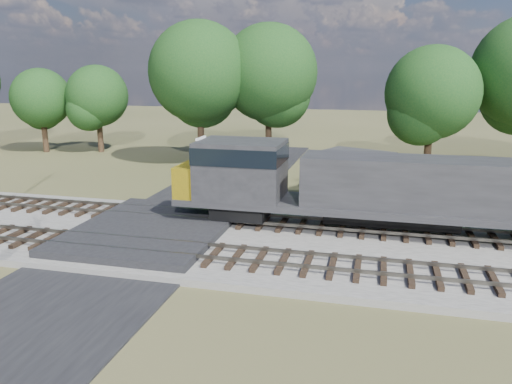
# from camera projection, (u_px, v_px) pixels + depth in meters

# --- Properties ---
(ground) EXTENTS (160.00, 160.00, 0.00)m
(ground) POSITION_uv_depth(u_px,v_px,m) (148.00, 240.00, 24.02)
(ground) COLOR #424726
(ground) RESTS_ON ground
(ballast_bed) EXTENTS (140.00, 10.00, 0.30)m
(ballast_bed) POSITION_uv_depth(u_px,v_px,m) (360.00, 252.00, 22.11)
(ballast_bed) COLOR gray
(ballast_bed) RESTS_ON ground
(road) EXTENTS (7.00, 60.00, 0.08)m
(road) POSITION_uv_depth(u_px,v_px,m) (148.00, 240.00, 24.01)
(road) COLOR black
(road) RESTS_ON ground
(crossing_panel) EXTENTS (7.00, 9.00, 0.62)m
(crossing_panel) POSITION_uv_depth(u_px,v_px,m) (152.00, 231.00, 24.42)
(crossing_panel) COLOR #262628
(crossing_panel) RESTS_ON ground
(track_near) EXTENTS (140.00, 2.60, 0.33)m
(track_near) POSITION_uv_depth(u_px,v_px,m) (194.00, 252.00, 21.31)
(track_near) COLOR black
(track_near) RESTS_ON ballast_bed
(track_far) EXTENTS (140.00, 2.60, 0.33)m
(track_far) POSITION_uv_depth(u_px,v_px,m) (228.00, 219.00, 26.02)
(track_far) COLOR black
(track_far) RESTS_ON ballast_bed
(crossing_signal_far) EXTENTS (1.57, 0.42, 3.94)m
(crossing_signal_far) POSITION_uv_depth(u_px,v_px,m) (259.00, 177.00, 30.41)
(crossing_signal_far) COLOR silver
(crossing_signal_far) RESTS_ON ground
(equipment_shed) EXTENTS (5.60, 5.60, 2.89)m
(equipment_shed) POSITION_uv_depth(u_px,v_px,m) (351.00, 175.00, 31.57)
(equipment_shed) COLOR #4B3520
(equipment_shed) RESTS_ON ground
(treeline) EXTENTS (80.96, 11.18, 11.96)m
(treeline) POSITION_uv_depth(u_px,v_px,m) (357.00, 81.00, 39.22)
(treeline) COLOR black
(treeline) RESTS_ON ground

